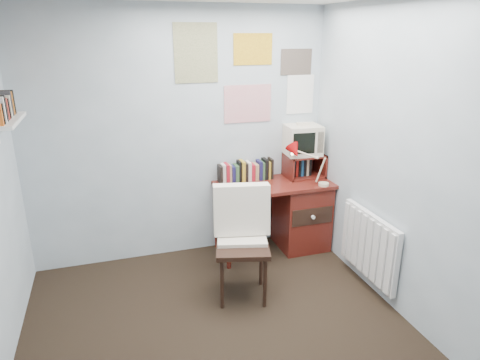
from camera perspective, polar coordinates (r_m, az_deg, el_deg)
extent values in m
plane|color=black|center=(3.34, -1.10, -22.92)|extent=(3.50, 3.50, 0.00)
cube|color=silver|center=(4.30, -7.91, 5.67)|extent=(3.00, 0.02, 2.50)
cube|color=silver|center=(3.39, 23.88, 0.51)|extent=(0.02, 3.50, 2.50)
cube|color=maroon|center=(4.43, 4.55, -0.66)|extent=(1.20, 0.55, 0.03)
cube|color=maroon|center=(4.70, 8.18, -4.62)|extent=(0.50, 0.50, 0.72)
cylinder|color=maroon|center=(4.21, -1.52, -7.36)|extent=(0.04, 0.04, 0.72)
cylinder|color=maroon|center=(4.62, -3.16, -4.88)|extent=(0.04, 0.04, 0.72)
cube|color=maroon|center=(4.69, 0.44, -3.71)|extent=(0.64, 0.02, 0.30)
cube|color=black|center=(3.73, 0.33, -8.96)|extent=(0.60, 0.58, 0.96)
cube|color=#B20B0D|center=(4.37, 11.23, 1.63)|extent=(0.31, 0.28, 0.38)
cube|color=maroon|center=(4.64, 8.54, 1.95)|extent=(0.40, 0.30, 0.25)
cube|color=beige|center=(4.57, 8.30, 5.53)|extent=(0.38, 0.36, 0.34)
cube|color=maroon|center=(4.48, 0.86, 1.32)|extent=(0.60, 0.14, 0.22)
cube|color=white|center=(4.07, 16.84, -8.32)|extent=(0.09, 0.80, 0.60)
cube|color=white|center=(3.61, -28.84, 6.93)|extent=(0.20, 0.62, 0.24)
cube|color=white|center=(4.37, 1.07, 14.02)|extent=(1.20, 0.01, 0.90)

